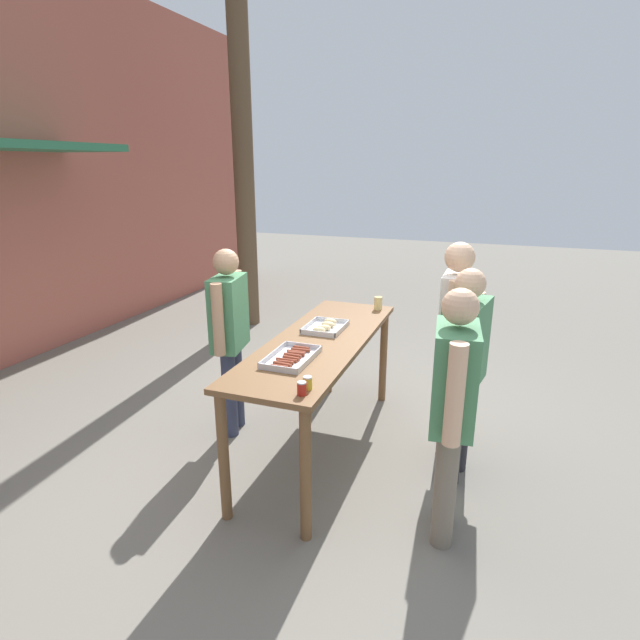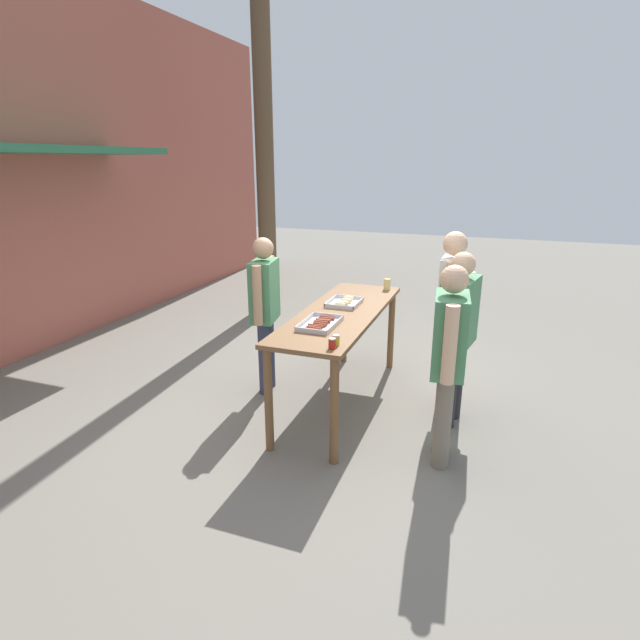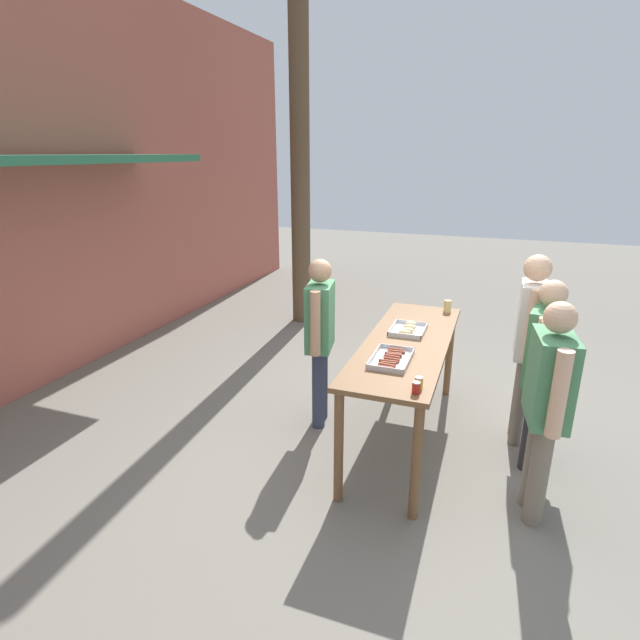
{
  "view_description": "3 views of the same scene",
  "coord_description": "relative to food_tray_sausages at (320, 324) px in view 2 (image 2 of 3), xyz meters",
  "views": [
    {
      "loc": [
        -3.39,
        -1.23,
        2.22
      ],
      "look_at": [
        0.0,
        0.0,
        1.09
      ],
      "focal_mm": 28.0,
      "sensor_mm": 36.0,
      "label": 1
    },
    {
      "loc": [
        -4.27,
        -1.35,
        2.29
      ],
      "look_at": [
        -0.47,
        0.04,
        0.99
      ],
      "focal_mm": 28.0,
      "sensor_mm": 36.0,
      "label": 2
    },
    {
      "loc": [
        -3.98,
        -0.66,
        2.46
      ],
      "look_at": [
        0.01,
        0.79,
        1.03
      ],
      "focal_mm": 28.0,
      "sensor_mm": 36.0,
      "label": 3
    }
  ],
  "objects": [
    {
      "name": "beer_cup",
      "position": [
        1.42,
        -0.26,
        0.05
      ],
      "size": [
        0.07,
        0.07,
        0.12
      ],
      "color": "#DBC67A",
      "rests_on": "serving_table"
    },
    {
      "name": "utility_pole",
      "position": [
        3.3,
        2.08,
        1.87
      ],
      "size": [
        1.1,
        0.27,
        5.54
      ],
      "color": "brown",
      "rests_on": "ground"
    },
    {
      "name": "person_customer_waiting_in_line",
      "position": [
        0.45,
        -1.1,
        -0.03
      ],
      "size": [
        0.63,
        0.32,
        1.57
      ],
      "rotation": [
        0.0,
        0.0,
        2.96
      ],
      "color": "#232328",
      "rests_on": "ground"
    },
    {
      "name": "building_facade_back",
      "position": [
        0.48,
        3.94,
        1.3
      ],
      "size": [
        12.0,
        1.11,
        4.5
      ],
      "color": "#A85647",
      "rests_on": "ground"
    },
    {
      "name": "ground_plane",
      "position": [
        0.48,
        -0.04,
        -0.96
      ],
      "size": [
        24.0,
        24.0,
        0.0
      ],
      "primitive_type": "plane",
      "color": "slate"
    },
    {
      "name": "food_tray_sausages",
      "position": [
        0.0,
        0.0,
        0.0
      ],
      "size": [
        0.46,
        0.28,
        0.04
      ],
      "color": "silver",
      "rests_on": "serving_table"
    },
    {
      "name": "serving_table",
      "position": [
        0.48,
        -0.04,
        -0.14
      ],
      "size": [
        2.16,
        0.69,
        0.94
      ],
      "color": "brown",
      "rests_on": "ground"
    },
    {
      "name": "person_server_behind_table",
      "position": [
        0.49,
        0.76,
        -0.01
      ],
      "size": [
        0.56,
        0.29,
        1.59
      ],
      "rotation": [
        0.0,
        0.0,
        0.18
      ],
      "color": "#333851",
      "rests_on": "ground"
    },
    {
      "name": "condiment_jar_mustard",
      "position": [
        -0.48,
        -0.27,
        0.03
      ],
      "size": [
        0.06,
        0.06,
        0.08
      ],
      "color": "#B22319",
      "rests_on": "serving_table"
    },
    {
      "name": "food_tray_buns",
      "position": [
        0.7,
        -0.0,
        0.01
      ],
      "size": [
        0.38,
        0.3,
        0.06
      ],
      "color": "silver",
      "rests_on": "serving_table"
    },
    {
      "name": "condiment_jar_ketchup",
      "position": [
        -0.4,
        -0.27,
        0.03
      ],
      "size": [
        0.06,
        0.06,
        0.08
      ],
      "color": "gold",
      "rests_on": "serving_table"
    },
    {
      "name": "person_customer_with_cup",
      "position": [
        0.8,
        -1.0,
        0.07
      ],
      "size": [
        0.53,
        0.22,
        1.69
      ],
      "rotation": [
        0.0,
        0.0,
        3.13
      ],
      "color": "#756B5B",
      "rests_on": "ground"
    },
    {
      "name": "person_customer_holding_hotdog",
      "position": [
        -0.2,
        -1.1,
        -0.02
      ],
      "size": [
        0.63,
        0.28,
        1.58
      ],
      "rotation": [
        0.0,
        0.0,
        3.25
      ],
      "color": "#756B5B",
      "rests_on": "ground"
    }
  ]
}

